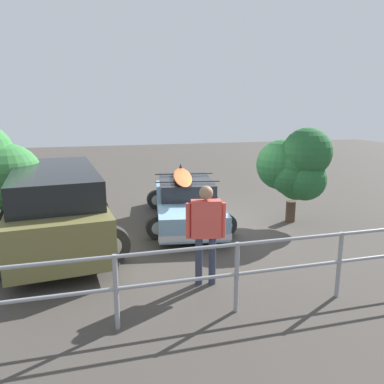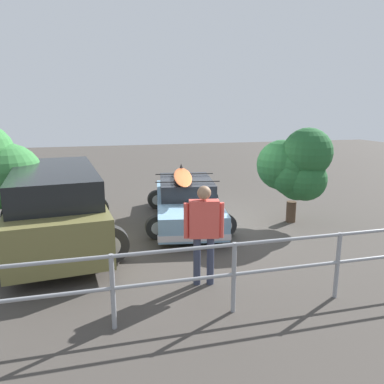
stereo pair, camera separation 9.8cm
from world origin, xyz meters
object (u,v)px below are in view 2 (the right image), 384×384
suv_car (57,205)px  sedan_car (186,201)px  bush_near_left (295,168)px  person_bystander (204,226)px

suv_car → sedan_car: bearing=-161.6°
suv_car → bush_near_left: 5.98m
sedan_car → bush_near_left: size_ratio=1.80×
sedan_car → bush_near_left: 3.04m
person_bystander → bush_near_left: 4.30m
sedan_car → person_bystander: (0.61, 3.82, 0.52)m
suv_car → bush_near_left: size_ratio=1.98×
person_bystander → bush_near_left: bush_near_left is taller
suv_car → person_bystander: size_ratio=2.86×
suv_car → person_bystander: bearing=134.3°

